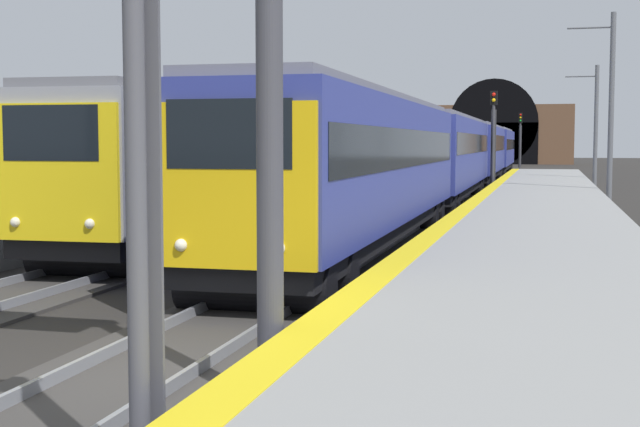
{
  "coord_description": "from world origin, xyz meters",
  "views": [
    {
      "loc": [
        -9.3,
        -4.74,
        2.83
      ],
      "look_at": [
        7.5,
        -0.39,
        1.43
      ],
      "focal_mm": 49.76,
      "sensor_mm": 36.0,
      "label": 1
    }
  ],
  "objects_px": {
    "railway_signal_near": "(136,94)",
    "catenary_mast_far": "(595,128)",
    "train_main_approaching": "(464,152)",
    "railway_signal_mid": "(493,134)",
    "train_adjacent_platform": "(357,152)",
    "railway_signal_far": "(520,136)",
    "catenary_mast_near": "(611,110)"
  },
  "relations": [
    {
      "from": "catenary_mast_near",
      "to": "railway_signal_near",
      "type": "bearing_deg",
      "value": 170.61
    },
    {
      "from": "catenary_mast_far",
      "to": "railway_signal_mid",
      "type": "bearing_deg",
      "value": 108.73
    },
    {
      "from": "train_main_approaching",
      "to": "catenary_mast_far",
      "type": "distance_m",
      "value": 7.25
    },
    {
      "from": "train_main_approaching",
      "to": "catenary_mast_near",
      "type": "bearing_deg",
      "value": 29.2
    },
    {
      "from": "railway_signal_near",
      "to": "catenary_mast_far",
      "type": "distance_m",
      "value": 44.87
    },
    {
      "from": "railway_signal_mid",
      "to": "catenary_mast_near",
      "type": "height_order",
      "value": "catenary_mast_near"
    },
    {
      "from": "railway_signal_near",
      "to": "railway_signal_far",
      "type": "xyz_separation_m",
      "value": [
        87.61,
        0.0,
        0.32
      ]
    },
    {
      "from": "train_main_approaching",
      "to": "catenary_mast_far",
      "type": "xyz_separation_m",
      "value": [
        -0.3,
        -7.12,
        1.3
      ]
    },
    {
      "from": "train_adjacent_platform",
      "to": "railway_signal_near",
      "type": "xyz_separation_m",
      "value": [
        -37.86,
        -6.48,
        0.84
      ]
    },
    {
      "from": "train_main_approaching",
      "to": "railway_signal_far",
      "type": "relative_size",
      "value": 13.1
    },
    {
      "from": "railway_signal_far",
      "to": "catenary_mast_near",
      "type": "bearing_deg",
      "value": 5.52
    },
    {
      "from": "train_main_approaching",
      "to": "railway_signal_mid",
      "type": "xyz_separation_m",
      "value": [
        -2.12,
        -1.78,
        0.96
      ]
    },
    {
      "from": "train_adjacent_platform",
      "to": "railway_signal_mid",
      "type": "xyz_separation_m",
      "value": [
        4.87,
        -6.48,
        0.91
      ]
    },
    {
      "from": "train_main_approaching",
      "to": "railway_signal_near",
      "type": "distance_m",
      "value": 44.89
    },
    {
      "from": "railway_signal_mid",
      "to": "catenary_mast_far",
      "type": "relative_size",
      "value": 0.8
    },
    {
      "from": "train_adjacent_platform",
      "to": "catenary_mast_far",
      "type": "height_order",
      "value": "catenary_mast_far"
    },
    {
      "from": "catenary_mast_far",
      "to": "catenary_mast_near",
      "type": "bearing_deg",
      "value": 180.0
    },
    {
      "from": "railway_signal_near",
      "to": "railway_signal_far",
      "type": "height_order",
      "value": "railway_signal_far"
    },
    {
      "from": "train_main_approaching",
      "to": "train_adjacent_platform",
      "type": "xyz_separation_m",
      "value": [
        -6.99,
        4.7,
        0.05
      ]
    },
    {
      "from": "railway_signal_far",
      "to": "train_main_approaching",
      "type": "bearing_deg",
      "value": -2.38
    },
    {
      "from": "railway_signal_far",
      "to": "railway_signal_mid",
      "type": "bearing_deg",
      "value": 0.0
    },
    {
      "from": "train_adjacent_platform",
      "to": "railway_signal_far",
      "type": "relative_size",
      "value": 9.85
    },
    {
      "from": "train_adjacent_platform",
      "to": "catenary_mast_near",
      "type": "height_order",
      "value": "catenary_mast_near"
    },
    {
      "from": "railway_signal_mid",
      "to": "catenary_mast_far",
      "type": "xyz_separation_m",
      "value": [
        1.81,
        -5.34,
        0.34
      ]
    },
    {
      "from": "railway_signal_near",
      "to": "railway_signal_mid",
      "type": "height_order",
      "value": "railway_signal_mid"
    },
    {
      "from": "train_main_approaching",
      "to": "railway_signal_mid",
      "type": "height_order",
      "value": "railway_signal_mid"
    },
    {
      "from": "train_adjacent_platform",
      "to": "train_main_approaching",
      "type": "bearing_deg",
      "value": 144.59
    },
    {
      "from": "train_main_approaching",
      "to": "railway_signal_mid",
      "type": "relative_size",
      "value": 13.72
    },
    {
      "from": "catenary_mast_far",
      "to": "railway_signal_far",
      "type": "bearing_deg",
      "value": 7.07
    },
    {
      "from": "train_adjacent_platform",
      "to": "catenary_mast_far",
      "type": "xyz_separation_m",
      "value": [
        6.68,
        -11.82,
        1.25
      ]
    },
    {
      "from": "railway_signal_near",
      "to": "catenary_mast_near",
      "type": "relative_size",
      "value": 0.67
    },
    {
      "from": "catenary_mast_far",
      "to": "train_main_approaching",
      "type": "bearing_deg",
      "value": 87.55
    }
  ]
}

